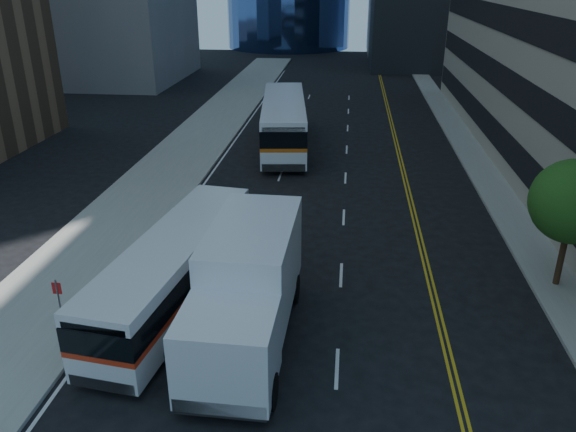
# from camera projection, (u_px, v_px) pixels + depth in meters

# --- Properties ---
(ground) EXTENTS (160.00, 160.00, 0.00)m
(ground) POSITION_uv_depth(u_px,v_px,m) (317.00, 412.00, 15.95)
(ground) COLOR black
(ground) RESTS_ON ground
(sidewalk_west) EXTENTS (5.00, 90.00, 0.15)m
(sidewalk_west) POSITION_uv_depth(u_px,v_px,m) (191.00, 148.00, 39.75)
(sidewalk_west) COLOR gray
(sidewalk_west) RESTS_ON ground
(sidewalk_east) EXTENTS (2.00, 90.00, 0.15)m
(sidewalk_east) POSITION_uv_depth(u_px,v_px,m) (473.00, 157.00, 37.81)
(sidewalk_east) COLOR gray
(sidewalk_east) RESTS_ON ground
(street_tree) EXTENTS (3.20, 3.20, 5.10)m
(street_tree) POSITION_uv_depth(u_px,v_px,m) (573.00, 202.00, 20.89)
(street_tree) COLOR #332114
(street_tree) RESTS_ON sidewalk_east
(bus_front) EXTENTS (3.73, 10.92, 2.76)m
(bus_front) POSITION_uv_depth(u_px,v_px,m) (176.00, 268.00, 20.61)
(bus_front) COLOR silver
(bus_front) RESTS_ON ground
(bus_rear) EXTENTS (4.33, 13.38, 3.39)m
(bus_rear) POSITION_uv_depth(u_px,v_px,m) (284.00, 121.00, 39.51)
(bus_rear) COLOR white
(bus_rear) RESTS_ON ground
(box_truck) EXTENTS (2.95, 8.01, 3.81)m
(box_truck) POSITION_uv_depth(u_px,v_px,m) (247.00, 288.00, 18.33)
(box_truck) COLOR white
(box_truck) RESTS_ON ground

